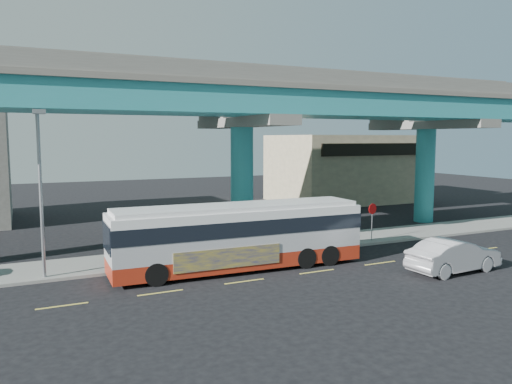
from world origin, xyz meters
name	(u,v)px	position (x,y,z in m)	size (l,w,h in m)	color
ground	(314,270)	(0.00, 0.00, 0.00)	(120.00, 120.00, 0.00)	black
sidewalk	(265,248)	(0.00, 5.50, 0.07)	(70.00, 4.00, 0.15)	gray
lane_markings	(317,272)	(0.00, -0.30, 0.01)	(58.00, 0.12, 0.01)	#D8C64C
viaduct	(241,100)	(0.00, 9.11, 9.14)	(52.00, 12.40, 11.70)	teal
building_beige	(343,168)	(18.00, 22.98, 3.51)	(14.00, 10.23, 7.00)	#C2B08A
transit_bus	(239,234)	(-3.33, 1.87, 1.83)	(13.10, 3.18, 3.34)	maroon
sedan	(454,255)	(6.16, -3.27, 0.84)	(5.17, 2.01, 1.68)	#A8A8AD
street_lamp	(40,169)	(-12.44, 3.43, 5.27)	(0.50, 2.57, 7.90)	gray
stop_sign	(372,214)	(6.99, 4.18, 1.87)	(0.72, 0.15, 2.40)	gray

